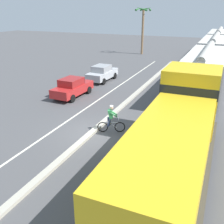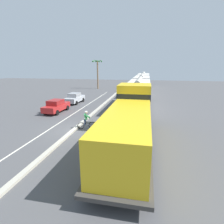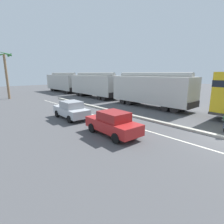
% 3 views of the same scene
% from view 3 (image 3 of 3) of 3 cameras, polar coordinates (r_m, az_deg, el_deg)
% --- Properties ---
extents(median_curb, '(0.36, 36.00, 0.16)m').
position_cam_3_polar(median_curb, '(15.70, 12.37, -2.53)').
color(median_curb, '#B2AD9E').
rests_on(median_curb, ground).
extents(lane_stripe, '(0.14, 36.00, 0.01)m').
position_cam_3_polar(lane_stripe, '(13.91, 6.49, -4.61)').
color(lane_stripe, silver).
rests_on(lane_stripe, ground).
extents(hopper_car_lead, '(2.90, 10.60, 4.18)m').
position_cam_3_polar(hopper_car_lead, '(21.88, 12.65, 7.01)').
color(hopper_car_lead, beige).
rests_on(hopper_car_lead, ground).
extents(hopper_car_middle, '(2.90, 10.60, 4.18)m').
position_cam_3_polar(hopper_car_middle, '(30.13, -5.72, 8.72)').
color(hopper_car_middle, beige).
rests_on(hopper_car_middle, ground).
extents(hopper_car_trailing, '(2.90, 10.60, 4.18)m').
position_cam_3_polar(hopper_car_trailing, '(40.08, -15.68, 9.28)').
color(hopper_car_trailing, beige).
rests_on(hopper_car_trailing, ground).
extents(parked_car_red, '(1.98, 4.27, 1.62)m').
position_cam_3_polar(parked_car_red, '(11.73, 0.24, -3.67)').
color(parked_car_red, red).
rests_on(parked_car_red, ground).
extents(parked_car_silver, '(1.96, 4.26, 1.62)m').
position_cam_3_polar(parked_car_silver, '(16.39, -13.22, 0.71)').
color(parked_car_silver, '#B7BABF').
rests_on(parked_car_silver, ground).
extents(palm_tree_near, '(2.35, 2.19, 7.34)m').
position_cam_3_polar(palm_tree_near, '(32.81, -31.46, 12.48)').
color(palm_tree_near, '#846647').
rests_on(palm_tree_near, ground).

